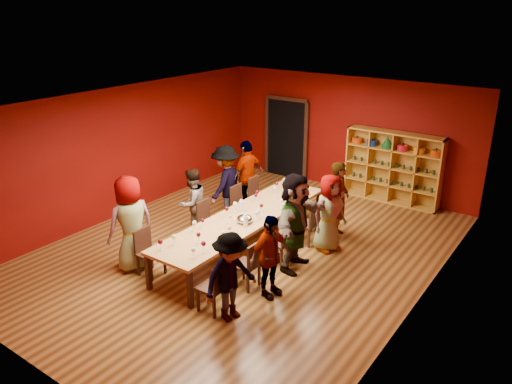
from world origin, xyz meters
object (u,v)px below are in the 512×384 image
(chair_person_right_2, at_px, (282,240))
(chair_person_left_4, at_px, (257,193))
(chair_person_left_3, at_px, (240,202))
(person_right_1, at_px, (270,257))
(chair_person_right_0, at_px, (216,285))
(chair_person_right_4, at_px, (325,211))
(person_left_0, at_px, (131,223))
(person_right_4, at_px, (339,200))
(person_right_0, at_px, (230,277))
(person_left_2, at_px, (192,203))
(person_right_3, at_px, (329,213))
(chair_person_left_0, at_px, (147,249))
(person_right_2, at_px, (295,222))
(chair_person_right_3, at_px, (310,222))
(shelving_unit, at_px, (393,164))
(chair_person_right_1, at_px, (249,262))
(spittoon_bowl, at_px, (245,219))
(person_left_3, at_px, (226,183))
(chair_person_left_2, at_px, (208,219))
(tasting_table, at_px, (245,219))
(wine_bottle, at_px, (298,185))
(person_left_4, at_px, (247,176))

(chair_person_right_2, bearing_deg, chair_person_left_4, 136.30)
(chair_person_left_3, xyz_separation_m, person_right_1, (2.24, -2.12, 0.25))
(chair_person_right_0, distance_m, chair_person_right_4, 3.71)
(person_left_0, xyz_separation_m, person_right_4, (2.52, 3.50, -0.08))
(chair_person_right_4, bearing_deg, person_right_0, -85.41)
(person_right_1, height_order, chair_person_right_4, person_right_1)
(person_left_2, xyz_separation_m, chair_person_left_3, (0.41, 1.12, -0.26))
(person_right_3, xyz_separation_m, person_right_4, (-0.12, 0.69, 0.03))
(chair_person_left_0, xyz_separation_m, chair_person_right_0, (1.82, -0.21, 0.00))
(person_left_2, distance_m, person_right_2, 2.51)
(chair_person_right_3, bearing_deg, chair_person_left_0, -122.94)
(shelving_unit, height_order, chair_person_right_1, shelving_unit)
(chair_person_right_1, bearing_deg, person_right_1, -0.00)
(spittoon_bowl, bearing_deg, shelving_unit, 74.98)
(chair_person_right_1, height_order, person_right_2, person_right_2)
(person_left_0, distance_m, person_left_3, 2.82)
(chair_person_left_2, xyz_separation_m, person_right_4, (2.13, 1.80, 0.34))
(shelving_unit, height_order, chair_person_left_3, shelving_unit)
(chair_person_left_3, relative_size, person_right_4, 0.53)
(tasting_table, xyz_separation_m, person_right_0, (1.21, -2.00, 0.05))
(person_left_0, relative_size, chair_person_right_0, 2.06)
(person_right_0, height_order, wine_bottle, person_right_0)
(chair_person_left_3, height_order, person_left_3, person_left_3)
(chair_person_right_4, height_order, spittoon_bowl, spittoon_bowl)
(tasting_table, distance_m, chair_person_right_2, 0.93)
(person_left_4, height_order, spittoon_bowl, person_left_4)
(person_left_2, relative_size, chair_person_right_0, 1.69)
(shelving_unit, relative_size, person_left_0, 1.31)
(chair_person_right_4, bearing_deg, person_left_0, -122.33)
(chair_person_right_2, distance_m, chair_person_right_4, 1.73)
(chair_person_left_2, xyz_separation_m, person_left_2, (-0.41, 0.00, 0.26))
(chair_person_right_2, relative_size, person_right_3, 0.55)
(person_left_4, xyz_separation_m, spittoon_bowl, (1.38, -1.96, -0.05))
(chair_person_left_0, bearing_deg, person_left_3, 98.13)
(shelving_unit, distance_m, person_right_2, 4.34)
(person_left_3, bearing_deg, person_right_1, 39.74)
(tasting_table, relative_size, spittoon_bowl, 14.18)
(person_left_0, height_order, spittoon_bowl, person_left_0)
(chair_person_left_0, distance_m, person_left_3, 2.87)
(chair_person_left_4, distance_m, person_right_0, 4.29)
(spittoon_bowl, bearing_deg, chair_person_right_2, 16.50)
(person_right_0, distance_m, wine_bottle, 4.01)
(chair_person_right_0, xyz_separation_m, chair_person_right_1, (0.00, 0.91, 0.00))
(person_left_3, bearing_deg, person_right_0, 28.24)
(chair_person_left_4, relative_size, person_right_2, 0.47)
(chair_person_left_4, xyz_separation_m, person_right_1, (2.24, -2.81, 0.25))
(person_left_2, relative_size, spittoon_bowl, 4.75)
(person_left_4, distance_m, spittoon_bowl, 2.39)
(wine_bottle, bearing_deg, person_left_0, -111.37)
(chair_person_right_3, xyz_separation_m, person_right_3, (0.43, 0.00, 0.31))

